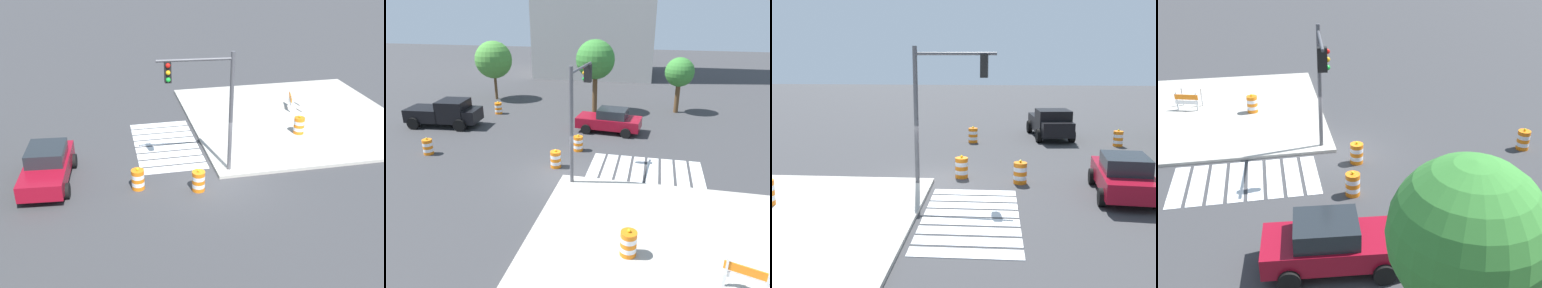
# 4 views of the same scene
# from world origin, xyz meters

# --- Properties ---
(ground_plane) EXTENTS (120.00, 120.00, 0.00)m
(ground_plane) POSITION_xyz_m (0.00, 0.00, 0.00)
(ground_plane) COLOR #38383A
(sidewalk_corner) EXTENTS (12.00, 12.00, 0.15)m
(sidewalk_corner) POSITION_xyz_m (6.00, -6.00, 0.07)
(sidewalk_corner) COLOR #ADA89E
(sidewalk_corner) RESTS_ON ground
(crosswalk_stripes) EXTENTS (5.85, 3.20, 0.02)m
(crosswalk_stripes) POSITION_xyz_m (4.00, 1.80, 0.01)
(crosswalk_stripes) COLOR silver
(crosswalk_stripes) RESTS_ON ground
(sports_car) EXTENTS (4.45, 2.43, 1.63)m
(sports_car) POSITION_xyz_m (1.32, 7.45, 0.81)
(sports_car) COLOR maroon
(sports_car) RESTS_ON ground
(traffic_barrel_near_corner) EXTENTS (0.56, 0.56, 1.02)m
(traffic_barrel_near_corner) POSITION_xyz_m (-0.03, 3.64, 0.45)
(traffic_barrel_near_corner) COLOR orange
(traffic_barrel_near_corner) RESTS_ON ground
(traffic_barrel_median_far) EXTENTS (0.56, 0.56, 1.02)m
(traffic_barrel_median_far) POSITION_xyz_m (-0.70, 1.12, 0.45)
(traffic_barrel_median_far) COLOR orange
(traffic_barrel_median_far) RESTS_ON ground
(traffic_barrel_on_sidewalk) EXTENTS (0.56, 0.56, 1.02)m
(traffic_barrel_on_sidewalk) POSITION_xyz_m (3.70, -5.37, 0.60)
(traffic_barrel_on_sidewalk) COLOR orange
(traffic_barrel_on_sidewalk) RESTS_ON sidewalk_corner
(construction_barricade) EXTENTS (1.41, 1.10, 1.00)m
(construction_barricade) POSITION_xyz_m (7.13, -6.46, 0.72)
(construction_barricade) COLOR silver
(construction_barricade) RESTS_ON sidewalk_corner
(traffic_light_pole) EXTENTS (0.49, 3.29, 5.50)m
(traffic_light_pole) POSITION_xyz_m (0.67, 0.54, 3.91)
(traffic_light_pole) COLOR #4C4C51
(traffic_light_pole) RESTS_ON sidewalk_corner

